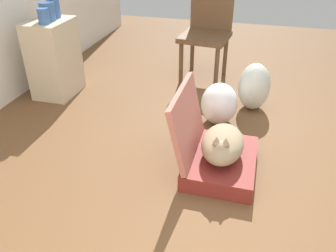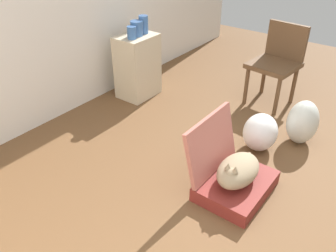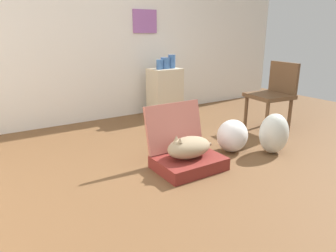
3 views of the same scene
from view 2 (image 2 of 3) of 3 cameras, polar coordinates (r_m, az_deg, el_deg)
The scene contains 11 objects.
ground_plane at distance 2.92m, azimuth 14.40°, elevation -9.89°, with size 7.68×7.68×0.00m, color brown.
suitcase_base at distance 2.82m, azimuth 11.05°, elevation -9.55°, with size 0.61×0.47×0.12m, color maroon.
suitcase_lid at distance 2.73m, azimuth 7.10°, elevation -3.01°, with size 0.61×0.47×0.04m, color #B26356.
cat at distance 2.72m, azimuth 11.33°, elevation -7.12°, with size 0.52×0.28×0.22m.
plastic_bag_white at distance 3.28m, azimuth 14.85°, elevation -0.98°, with size 0.35×0.30×0.35m, color white.
plastic_bag_clear at distance 3.48m, azimuth 21.13°, elevation 0.59°, with size 0.33×0.28×0.43m, color silver.
side_table at distance 4.07m, azimuth -5.00°, elevation 9.69°, with size 0.45×0.35×0.72m, color beige.
vase_tall at distance 3.82m, azimuth -5.96°, elevation 14.93°, with size 0.10×0.10×0.13m, color #38609E.
vase_short at distance 3.99m, azimuth -4.03°, elevation 16.22°, with size 0.10×0.10×0.19m, color #38609E.
vase_round at distance 3.92m, azimuth -5.16°, elevation 15.60°, with size 0.14×0.14×0.16m, color #38609E.
chair at distance 4.04m, azimuth 17.42°, elevation 10.16°, with size 0.52×0.52×0.87m.
Camera 2 is at (-2.10, -0.69, 1.91)m, focal length 37.29 mm.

